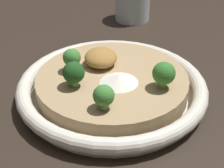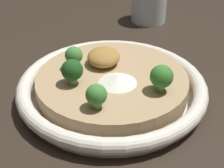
{
  "view_description": "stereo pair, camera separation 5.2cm",
  "coord_description": "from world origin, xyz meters",
  "px_view_note": "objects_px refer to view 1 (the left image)",
  "views": [
    {
      "loc": [
        0.44,
        -0.02,
        0.31
      ],
      "look_at": [
        0.0,
        0.0,
        0.02
      ],
      "focal_mm": 55.0,
      "sensor_mm": 36.0,
      "label": 1
    },
    {
      "loc": [
        0.44,
        0.04,
        0.31
      ],
      "look_at": [
        0.0,
        0.0,
        0.02
      ],
      "focal_mm": 55.0,
      "sensor_mm": 36.0,
      "label": 2
    }
  ],
  "objects_px": {
    "broccoli_front_right": "(104,96)",
    "drinking_glass": "(132,2)",
    "broccoli_front_left": "(72,58)",
    "broccoli_front": "(74,73)",
    "risotto_bowl": "(112,86)",
    "broccoli_back_right": "(164,74)"
  },
  "relations": [
    {
      "from": "broccoli_front_left",
      "to": "broccoli_front_right",
      "type": "bearing_deg",
      "value": 25.42
    },
    {
      "from": "broccoli_front_left",
      "to": "broccoli_back_right",
      "type": "bearing_deg",
      "value": 68.49
    },
    {
      "from": "broccoli_back_right",
      "to": "broccoli_front",
      "type": "distance_m",
      "value": 0.13
    },
    {
      "from": "broccoli_front_left",
      "to": "drinking_glass",
      "type": "bearing_deg",
      "value": 158.17
    },
    {
      "from": "broccoli_back_right",
      "to": "risotto_bowl",
      "type": "bearing_deg",
      "value": -114.94
    },
    {
      "from": "broccoli_front_left",
      "to": "broccoli_front_right",
      "type": "relative_size",
      "value": 1.07
    },
    {
      "from": "broccoli_front_right",
      "to": "drinking_glass",
      "type": "distance_m",
      "value": 0.4
    },
    {
      "from": "risotto_bowl",
      "to": "broccoli_back_right",
      "type": "height_order",
      "value": "broccoli_back_right"
    },
    {
      "from": "broccoli_back_right",
      "to": "broccoli_front_right",
      "type": "relative_size",
      "value": 1.16
    },
    {
      "from": "broccoli_back_right",
      "to": "broccoli_front",
      "type": "height_order",
      "value": "broccoli_back_right"
    },
    {
      "from": "broccoli_front_right",
      "to": "drinking_glass",
      "type": "xyz_separation_m",
      "value": [
        -0.39,
        0.07,
        -0.02
      ]
    },
    {
      "from": "broccoli_front",
      "to": "broccoli_front_right",
      "type": "relative_size",
      "value": 1.11
    },
    {
      "from": "risotto_bowl",
      "to": "drinking_glass",
      "type": "bearing_deg",
      "value": 169.53
    },
    {
      "from": "drinking_glass",
      "to": "broccoli_back_right",
      "type": "bearing_deg",
      "value": 2.19
    },
    {
      "from": "broccoli_front_left",
      "to": "broccoli_back_right",
      "type": "height_order",
      "value": "broccoli_back_right"
    },
    {
      "from": "broccoli_back_right",
      "to": "broccoli_front_left",
      "type": "bearing_deg",
      "value": -111.51
    },
    {
      "from": "broccoli_front_right",
      "to": "broccoli_back_right",
      "type": "bearing_deg",
      "value": 118.67
    },
    {
      "from": "risotto_bowl",
      "to": "drinking_glass",
      "type": "distance_m",
      "value": 0.32
    },
    {
      "from": "broccoli_front",
      "to": "risotto_bowl",
      "type": "bearing_deg",
      "value": 114.06
    },
    {
      "from": "broccoli_back_right",
      "to": "drinking_glass",
      "type": "distance_m",
      "value": 0.35
    },
    {
      "from": "broccoli_front",
      "to": "drinking_glass",
      "type": "bearing_deg",
      "value": 161.54
    },
    {
      "from": "broccoli_front_left",
      "to": "drinking_glass",
      "type": "relative_size",
      "value": 0.44
    }
  ]
}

